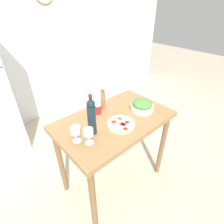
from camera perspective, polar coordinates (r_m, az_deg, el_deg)
name	(u,v)px	position (r m, az deg, el deg)	size (l,w,h in m)	color
ground_plane	(114,179)	(2.38, 0.60, -21.06)	(14.00, 14.00, 0.00)	#BCAD93
wall_back	(29,46)	(3.22, -25.46, 18.96)	(6.40, 0.08, 2.60)	silver
prep_counter	(114,129)	(1.78, 0.75, -5.59)	(1.14, 0.70, 0.95)	olive
wine_bottle	(92,116)	(1.44, -6.65, -1.46)	(0.07, 0.07, 0.38)	#142833
wine_glass_near	(88,133)	(1.39, -7.68, -6.86)	(0.08, 0.08, 0.14)	silver
wine_glass_far	(76,131)	(1.42, -11.79, -6.10)	(0.08, 0.08, 0.14)	silver
pepper_mill	(103,99)	(1.79, -2.94, 4.12)	(0.04, 0.04, 0.24)	olive
salad_bowl	(142,105)	(1.84, 9.83, 2.11)	(0.24, 0.24, 0.12)	silver
homemade_pizza	(121,124)	(1.61, 2.89, -3.92)	(0.26, 0.26, 0.03)	beige
salt_canister	(98,109)	(1.76, -4.61, 1.00)	(0.06, 0.06, 0.11)	#B2231E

